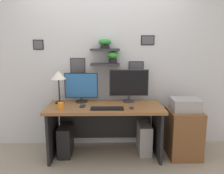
# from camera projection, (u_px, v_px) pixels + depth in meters

# --- Properties ---
(ground_plane) EXTENTS (8.00, 8.00, 0.00)m
(ground_plane) POSITION_uv_depth(u_px,v_px,m) (105.00, 155.00, 3.29)
(ground_plane) COLOR gray
(back_wall_assembly) EXTENTS (4.40, 0.24, 2.70)m
(back_wall_assembly) POSITION_uv_depth(u_px,v_px,m) (105.00, 60.00, 3.46)
(back_wall_assembly) COLOR silver
(back_wall_assembly) RESTS_ON ground
(desk) EXTENTS (1.62, 0.68, 0.75)m
(desk) POSITION_uv_depth(u_px,v_px,m) (105.00, 119.00, 3.24)
(desk) COLOR brown
(desk) RESTS_ON ground
(monitor_left) EXTENTS (0.49, 0.18, 0.44)m
(monitor_left) POSITION_uv_depth(u_px,v_px,m) (81.00, 87.00, 3.31)
(monitor_left) COLOR black
(monitor_left) RESTS_ON desk
(monitor_right) EXTENTS (0.58, 0.18, 0.49)m
(monitor_right) POSITION_uv_depth(u_px,v_px,m) (129.00, 84.00, 3.32)
(monitor_right) COLOR #2D2D33
(monitor_right) RESTS_ON desk
(keyboard) EXTENTS (0.44, 0.14, 0.02)m
(keyboard) POSITION_uv_depth(u_px,v_px,m) (107.00, 108.00, 2.97)
(keyboard) COLOR black
(keyboard) RESTS_ON desk
(computer_mouse) EXTENTS (0.06, 0.09, 0.03)m
(computer_mouse) POSITION_uv_depth(u_px,v_px,m) (132.00, 108.00, 3.00)
(computer_mouse) COLOR #2D2D33
(computer_mouse) RESTS_ON desk
(desk_lamp) EXTENTS (0.22, 0.22, 0.48)m
(desk_lamp) POSITION_uv_depth(u_px,v_px,m) (59.00, 77.00, 3.20)
(desk_lamp) COLOR black
(desk_lamp) RESTS_ON desk
(cell_phone) EXTENTS (0.08, 0.14, 0.01)m
(cell_phone) POSITION_uv_depth(u_px,v_px,m) (83.00, 106.00, 3.10)
(cell_phone) COLOR black
(cell_phone) RESTS_ON desk
(coffee_mug) EXTENTS (0.08, 0.08, 0.09)m
(coffee_mug) POSITION_uv_depth(u_px,v_px,m) (61.00, 106.00, 2.98)
(coffee_mug) COLOR orange
(coffee_mug) RESTS_ON desk
(drawer_cabinet) EXTENTS (0.44, 0.50, 0.68)m
(drawer_cabinet) POSITION_uv_depth(u_px,v_px,m) (183.00, 133.00, 3.23)
(drawer_cabinet) COLOR brown
(drawer_cabinet) RESTS_ON ground
(printer) EXTENTS (0.38, 0.34, 0.17)m
(printer) POSITION_uv_depth(u_px,v_px,m) (185.00, 105.00, 3.15)
(printer) COLOR #9E9EA3
(printer) RESTS_ON drawer_cabinet
(computer_tower_left) EXTENTS (0.18, 0.40, 0.44)m
(computer_tower_left) POSITION_uv_depth(u_px,v_px,m) (66.00, 140.00, 3.28)
(computer_tower_left) COLOR black
(computer_tower_left) RESTS_ON ground
(computer_tower_right) EXTENTS (0.18, 0.40, 0.44)m
(computer_tower_right) POSITION_uv_depth(u_px,v_px,m) (144.00, 138.00, 3.35)
(computer_tower_right) COLOR #99999E
(computer_tower_right) RESTS_ON ground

